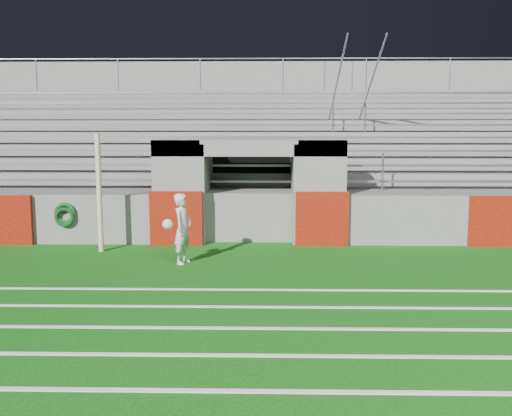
{
  "coord_description": "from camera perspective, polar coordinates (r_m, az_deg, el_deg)",
  "views": [
    {
      "loc": [
        0.46,
        -10.94,
        2.87
      ],
      "look_at": [
        0.2,
        1.8,
        1.1
      ],
      "focal_mm": 40.0,
      "sensor_mm": 36.0,
      "label": 1
    }
  ],
  "objects": [
    {
      "name": "field_post",
      "position": [
        13.79,
        -15.4,
        1.43
      ],
      "size": [
        0.13,
        0.13,
        2.76
      ],
      "primitive_type": "cylinder",
      "color": "#C5B192",
      "rests_on": "ground"
    },
    {
      "name": "hose_coil",
      "position": [
        14.9,
        -18.58,
        -0.67
      ],
      "size": [
        0.55,
        0.15,
        0.61
      ],
      "color": "#0D431A",
      "rests_on": "ground"
    },
    {
      "name": "field_markings",
      "position": [
        6.61,
        -3.1,
        -17.8
      ],
      "size": [
        28.0,
        8.09,
        0.01
      ],
      "color": "white",
      "rests_on": "ground"
    },
    {
      "name": "goalkeeper_with_ball",
      "position": [
        12.29,
        -7.38,
        -2.04
      ],
      "size": [
        0.67,
        0.63,
        1.51
      ],
      "color": "silver",
      "rests_on": "ground"
    },
    {
      "name": "stadium_structure",
      "position": [
        18.96,
        -0.22,
        3.75
      ],
      "size": [
        26.0,
        8.48,
        5.42
      ],
      "color": "#5F5C5A",
      "rests_on": "ground"
    },
    {
      "name": "ground",
      "position": [
        11.32,
        -1.21,
        -6.79
      ],
      "size": [
        90.0,
        90.0,
        0.0
      ],
      "primitive_type": "plane",
      "color": "#0E4D0C",
      "rests_on": "ground"
    }
  ]
}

